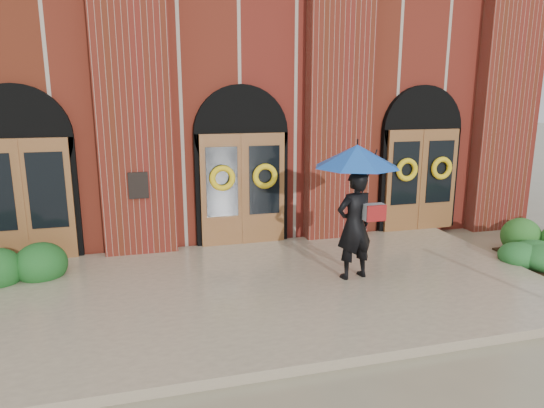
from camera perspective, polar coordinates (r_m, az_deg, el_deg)
name	(u,v)px	position (r m, az deg, el deg)	size (l,w,h in m)	color
ground	(276,295)	(8.75, 0.44, -10.70)	(90.00, 90.00, 0.00)	gray
landing	(273,288)	(8.85, 0.17, -9.88)	(10.00, 5.30, 0.15)	tan
church_building	(204,93)	(16.64, -7.97, 12.78)	(16.20, 12.53, 7.00)	maroon
man_with_umbrella	(356,186)	(8.80, 9.88, 2.08)	(1.80, 1.80, 2.47)	black
hedge_front_right	(517,257)	(11.10, 26.83, -5.61)	(1.39, 1.20, 0.49)	#215C26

